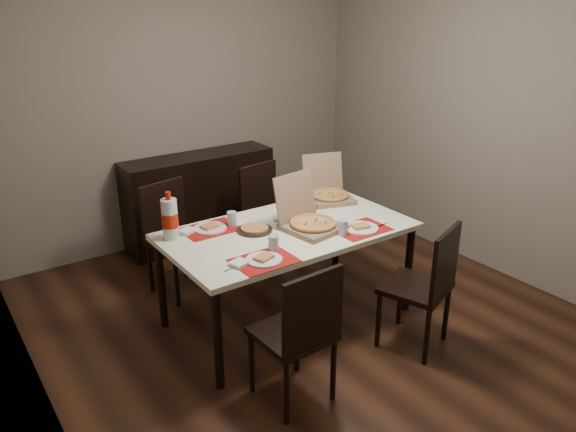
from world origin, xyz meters
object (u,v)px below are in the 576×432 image
Objects in this scene: chair_near_right at (426,283)px; soda_bottle at (170,219)px; dining_table at (288,237)px; dip_bowl at (282,219)px; pizza_box_center at (310,221)px; chair_far_left at (173,233)px; sideboard at (200,199)px; chair_far_right at (267,211)px; chair_near_left at (300,330)px.

soda_bottle is at bearing 138.10° from chair_near_right.
dining_table is 15.27× the size of dip_bowl.
dip_bowl is (-0.08, 0.25, -0.04)m from pizza_box_center.
chair_near_right is 1.00× the size of chair_far_left.
pizza_box_center is at bearing -57.79° from chair_far_left.
sideboard is 0.85m from chair_far_right.
dip_bowl is at bearing -53.85° from chair_far_left.
sideboard is at bearing 87.37° from dip_bowl.
sideboard is 1.59m from dip_bowl.
chair_near_right is (0.43, -2.58, 0.06)m from sideboard.
chair_near_left reaches higher than dining_table.
soda_bottle reaches higher than chair_near_right.
soda_bottle is at bearing 157.01° from dining_table.
chair_near_left and chair_far_right have the same top height.
sideboard is 1.61× the size of chair_far_right.
soda_bottle reaches higher than sideboard.
sideboard is 1.74m from dining_table.
soda_bottle is at bearing -113.67° from chair_far_left.
pizza_box_center is at bearing -24.63° from soda_bottle.
dip_bowl is at bearing -92.63° from sideboard.
soda_bottle is (-1.33, 1.19, 0.39)m from chair_near_right.
dining_table is at bearing -108.59° from dip_bowl.
chair_near_right is at bearing -1.28° from chair_near_left.
pizza_box_center is (-0.42, 0.77, 0.30)m from chair_near_right.
chair_near_left is (-0.63, -2.56, 0.06)m from sideboard.
chair_far_left is 7.89× the size of dip_bowl.
soda_bottle is (-0.91, 0.42, 0.09)m from pizza_box_center.
dip_bowl is (-0.50, 1.02, 0.25)m from chair_near_right.
chair_near_right reaches higher than dip_bowl.
chair_near_left is 1.26m from soda_bottle.
chair_far_right is at bearing 94.69° from chair_near_right.
dip_bowl is at bearing 60.93° from chair_near_left.
sideboard is 4.33× the size of soda_bottle.
chair_near_left is at bearing -76.87° from soda_bottle.
dining_table is at bearing 59.11° from chair_near_left.
sideboard reaches higher than dip_bowl.
soda_bottle reaches higher than dining_table.
pizza_box_center is at bearing 49.76° from chair_near_left.
soda_bottle is at bearing 103.13° from chair_near_left.
chair_far_left is at bearing 120.61° from chair_near_right.
chair_near_left is at bearing -120.89° from dining_table.
soda_bottle is at bearing 155.37° from pizza_box_center.
chair_near_left is 1.06m from chair_near_right.
soda_bottle is (-0.27, 1.17, 0.39)m from chair_near_left.
chair_far_left is 1.00× the size of chair_far_right.
chair_far_left is (-0.64, -0.78, 0.06)m from sideboard.
chair_far_right is 1.09m from pizza_box_center.
chair_far_left is 0.99m from dip_bowl.
dining_table is (-0.13, -1.72, 0.23)m from sideboard.
soda_bottle is at bearing 168.61° from dip_bowl.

